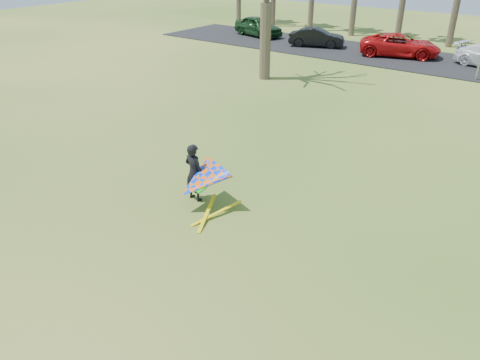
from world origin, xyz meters
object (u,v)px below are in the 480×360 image
Objects in this scene: car_1 at (317,37)px; car_2 at (400,45)px; car_0 at (258,26)px; kite_flyer at (199,180)px.

car_2 is (6.16, 0.53, 0.07)m from car_1.
car_0 is at bearing 60.30° from car_1.
car_1 is at bearing 77.81° from car_2.
car_0 is at bearing 121.44° from kite_flyer.
car_2 is 23.81m from kite_flyer.
kite_flyer is at bearing 169.02° from car_2.
car_0 is at bearing 70.93° from car_2.
car_0 reaches higher than car_1.
car_1 is at bearing -84.04° from car_0.
car_1 is (6.04, -0.95, -0.12)m from car_0.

